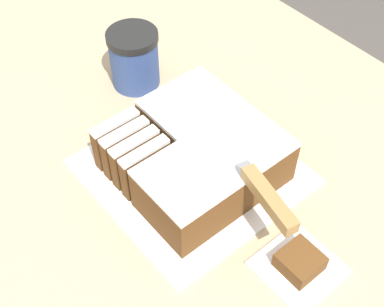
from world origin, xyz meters
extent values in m
cube|color=tan|center=(0.00, 0.00, 0.45)|extent=(1.40, 1.10, 0.90)
cube|color=white|center=(0.06, 0.05, 0.90)|extent=(0.33, 0.32, 0.01)
cube|color=brown|center=(0.06, 0.10, 0.94)|extent=(0.25, 0.15, 0.08)
cube|color=white|center=(0.06, 0.10, 0.99)|extent=(0.25, 0.15, 0.01)
cube|color=brown|center=(0.12, -0.03, 0.94)|extent=(0.13, 0.10, 0.08)
cube|color=white|center=(0.12, -0.03, 0.99)|extent=(0.13, 0.10, 0.01)
cube|color=brown|center=(-0.05, -0.03, 0.94)|extent=(0.02, 0.09, 0.08)
cube|color=white|center=(-0.05, -0.03, 0.99)|extent=(0.02, 0.09, 0.01)
cube|color=brown|center=(-0.02, -0.03, 0.94)|extent=(0.02, 0.09, 0.08)
cube|color=white|center=(-0.02, -0.03, 0.99)|extent=(0.02, 0.09, 0.01)
cube|color=brown|center=(0.01, -0.03, 0.94)|extent=(0.02, 0.09, 0.08)
cube|color=white|center=(0.01, -0.03, 0.99)|extent=(0.02, 0.09, 0.01)
cube|color=brown|center=(0.03, -0.03, 0.94)|extent=(0.02, 0.09, 0.08)
cube|color=white|center=(0.03, -0.03, 0.99)|extent=(0.02, 0.09, 0.01)
cube|color=silver|center=(0.07, 0.08, 0.99)|extent=(0.22, 0.06, 0.00)
cube|color=slate|center=(0.17, 0.06, 1.00)|extent=(0.02, 0.02, 0.02)
cube|color=olive|center=(0.23, 0.05, 1.00)|extent=(0.12, 0.05, 0.02)
cylinder|color=#334C8C|center=(-0.20, 0.11, 0.95)|extent=(0.10, 0.10, 0.11)
cylinder|color=black|center=(-0.20, 0.11, 1.01)|extent=(0.10, 0.10, 0.01)
cube|color=white|center=(0.31, 0.05, 0.90)|extent=(0.11, 0.11, 0.01)
cube|color=brown|center=(0.31, 0.05, 0.92)|extent=(0.06, 0.06, 0.03)
camera|label=1|loc=(0.51, -0.33, 1.62)|focal=50.00mm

